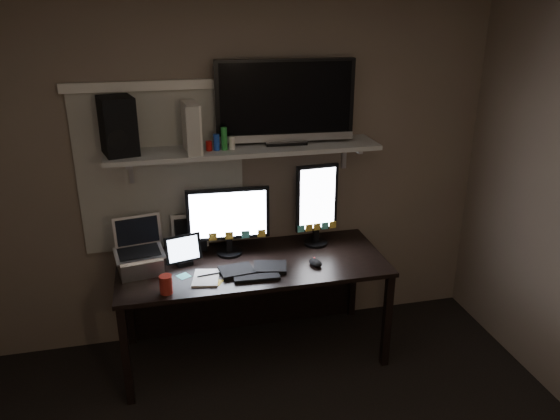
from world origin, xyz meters
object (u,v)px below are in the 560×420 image
object	(u,v)px
keyboard	(253,269)
speaker	(118,126)
tablet	(183,250)
laptop	(139,248)
monitor_portrait	(317,205)
tv	(285,102)
game_console	(192,127)
desk	(250,277)
mouse	(316,263)
monitor_landscape	(228,221)
cup	(166,284)

from	to	relation	value
keyboard	speaker	size ratio (longest dim) A/B	1.24
tablet	laptop	world-z (taller)	laptop
monitor_portrait	tv	xyz separation A→B (m)	(-0.22, 0.06, 0.72)
game_console	tv	bearing A→B (deg)	-0.12
desk	keyboard	bearing A→B (deg)	-94.13
monitor_portrait	mouse	distance (m)	0.44
tablet	speaker	xyz separation A→B (m)	(-0.34, 0.14, 0.82)
keyboard	speaker	world-z (taller)	speaker
mouse	speaker	distance (m)	1.54
desk	game_console	world-z (taller)	game_console
monitor_landscape	mouse	bearing A→B (deg)	-27.03
monitor_landscape	keyboard	distance (m)	0.39
cup	mouse	bearing A→B (deg)	8.31
tv	game_console	distance (m)	0.64
cup	game_console	size ratio (longest dim) A/B	0.37
monitor_portrait	cup	xyz separation A→B (m)	(-1.08, -0.47, -0.25)
cup	game_console	xyz separation A→B (m)	(0.24, 0.46, 0.85)
keyboard	game_console	distance (m)	1.00
tablet	tv	xyz separation A→B (m)	(0.74, 0.17, 0.92)
tablet	keyboard	bearing A→B (deg)	-38.84
laptop	tv	xyz separation A→B (m)	(1.02, 0.22, 0.85)
keyboard	speaker	bearing A→B (deg)	158.96
desk	speaker	bearing A→B (deg)	173.12
desk	monitor_landscape	distance (m)	0.45
monitor_landscape	tv	world-z (taller)	tv
laptop	game_console	size ratio (longest dim) A/B	1.11
monitor_portrait	keyboard	size ratio (longest dim) A/B	1.36
mouse	laptop	xyz separation A→B (m)	(-1.14, 0.16, 0.15)
monitor_landscape	cup	bearing A→B (deg)	-132.05
monitor_portrait	tv	size ratio (longest dim) A/B	0.66
mouse	speaker	world-z (taller)	speaker
cup	speaker	distance (m)	1.03
tablet	speaker	bearing A→B (deg)	143.22
tablet	cup	size ratio (longest dim) A/B	2.10
mouse	cup	xyz separation A→B (m)	(-0.98, -0.14, 0.04)
mouse	cup	bearing A→B (deg)	171.43
desk	cup	xyz separation A→B (m)	(-0.58, -0.41, 0.23)
mouse	cup	world-z (taller)	cup
cup	tv	bearing A→B (deg)	31.37
desk	cup	world-z (taller)	cup
mouse	tv	distance (m)	1.08
keyboard	tablet	world-z (taller)	tablet
keyboard	laptop	bearing A→B (deg)	171.24
tv	game_console	bearing A→B (deg)	-170.18
keyboard	cup	world-z (taller)	cup
tablet	game_console	world-z (taller)	game_console
monitor_portrait	tablet	world-z (taller)	monitor_portrait
mouse	laptop	size ratio (longest dim) A/B	0.33
monitor_landscape	speaker	bearing A→B (deg)	178.45
monitor_portrait	tablet	size ratio (longest dim) A/B	2.50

